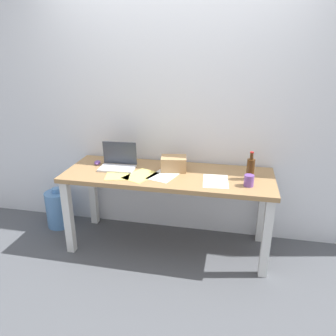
% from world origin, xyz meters
% --- Properties ---
extents(ground_plane, '(8.00, 8.00, 0.00)m').
position_xyz_m(ground_plane, '(0.00, 0.00, 0.00)').
color(ground_plane, '#515459').
extents(back_wall, '(5.20, 0.08, 2.60)m').
position_xyz_m(back_wall, '(0.00, 0.39, 1.30)').
color(back_wall, white).
rests_on(back_wall, ground).
extents(desk, '(1.87, 0.67, 0.76)m').
position_xyz_m(desk, '(0.00, 0.00, 0.65)').
color(desk, '#A37A4C').
rests_on(desk, ground).
extents(laptop_left, '(0.33, 0.22, 0.24)m').
position_xyz_m(laptop_left, '(-0.48, 0.04, 0.81)').
color(laptop_left, silver).
rests_on(laptop_left, desk).
extents(beer_bottle, '(0.07, 0.07, 0.25)m').
position_xyz_m(beer_bottle, '(0.71, 0.01, 0.86)').
color(beer_bottle, '#47280F').
rests_on(beer_bottle, desk).
extents(computer_mouse, '(0.09, 0.11, 0.03)m').
position_xyz_m(computer_mouse, '(-0.72, 0.09, 0.77)').
color(computer_mouse, '#724799').
rests_on(computer_mouse, desk).
extents(cardboard_box, '(0.25, 0.21, 0.13)m').
position_xyz_m(cardboard_box, '(0.04, 0.09, 0.82)').
color(cardboard_box, tan).
rests_on(cardboard_box, desk).
extents(coffee_mug, '(0.08, 0.08, 0.09)m').
position_xyz_m(coffee_mug, '(0.70, -0.14, 0.80)').
color(coffee_mug, '#724799').
rests_on(coffee_mug, desk).
extents(paper_sheet_front_right, '(0.23, 0.31, 0.00)m').
position_xyz_m(paper_sheet_front_right, '(0.43, -0.10, 0.76)').
color(paper_sheet_front_right, white).
rests_on(paper_sheet_front_right, desk).
extents(paper_yellow_folder, '(0.31, 0.36, 0.00)m').
position_xyz_m(paper_yellow_folder, '(-0.22, -0.11, 0.76)').
color(paper_yellow_folder, '#F4E06B').
rests_on(paper_yellow_folder, desk).
extents(paper_sheet_front_left, '(0.27, 0.33, 0.00)m').
position_xyz_m(paper_sheet_front_left, '(-0.43, -0.11, 0.76)').
color(paper_sheet_front_left, '#F4E06B').
rests_on(paper_sheet_front_left, desk).
extents(paper_sheet_center, '(0.29, 0.34, 0.00)m').
position_xyz_m(paper_sheet_center, '(-0.02, -0.06, 0.76)').
color(paper_sheet_center, white).
rests_on(paper_sheet_center, desk).
extents(water_cooler_jug, '(0.26, 0.26, 0.44)m').
position_xyz_m(water_cooler_jug, '(-1.22, 0.14, 0.20)').
color(water_cooler_jug, '#598CC6').
rests_on(water_cooler_jug, ground).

